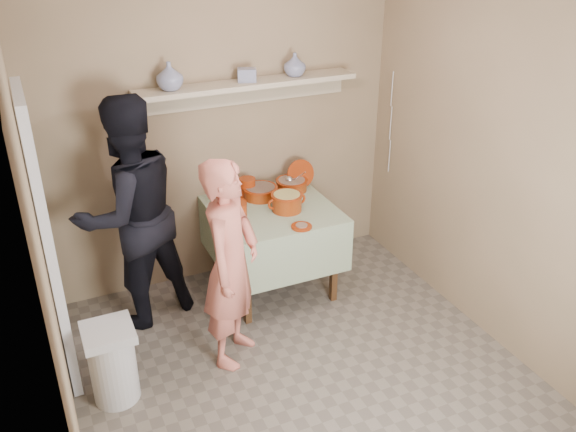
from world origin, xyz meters
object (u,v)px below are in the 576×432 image
person_cook (231,264)px  cazuela_rice (287,201)px  trash_bin (113,363)px  person_helper (130,214)px  serving_table (272,221)px

person_cook → cazuela_rice: 0.93m
cazuela_rice → trash_bin: size_ratio=0.59×
person_helper → cazuela_rice: person_helper is taller
serving_table → trash_bin: size_ratio=1.74×
serving_table → person_helper: bearing=176.3°
person_helper → trash_bin: (-0.36, -0.87, -0.62)m
person_cook → person_helper: size_ratio=0.85×
person_helper → cazuela_rice: bearing=154.4°
person_helper → serving_table: bearing=158.4°
person_helper → trash_bin: bearing=49.7°
person_cook → serving_table: bearing=-0.2°
person_cook → serving_table: person_cook is taller
person_cook → trash_bin: person_cook is taller
serving_table → cazuela_rice: 0.24m
person_cook → cazuela_rice: size_ratio=4.64×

